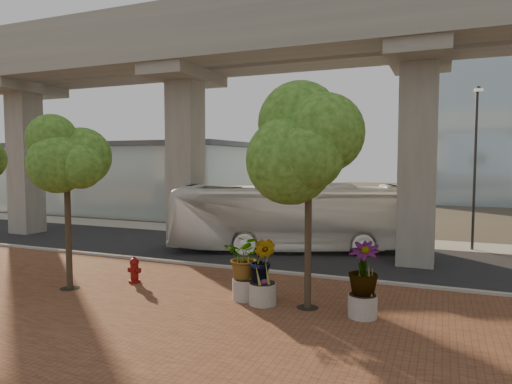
% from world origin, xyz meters
% --- Properties ---
extents(ground, '(160.00, 160.00, 0.00)m').
position_xyz_m(ground, '(0.00, 0.00, 0.00)').
color(ground, '#3E382D').
rests_on(ground, ground).
extents(brick_plaza, '(70.00, 13.00, 0.06)m').
position_xyz_m(brick_plaza, '(0.00, -8.00, 0.03)').
color(brick_plaza, brown).
rests_on(brick_plaza, ground).
extents(asphalt_road, '(90.00, 8.00, 0.04)m').
position_xyz_m(asphalt_road, '(0.00, 2.00, 0.02)').
color(asphalt_road, black).
rests_on(asphalt_road, ground).
extents(curb_strip, '(70.00, 0.25, 0.16)m').
position_xyz_m(curb_strip, '(0.00, -2.00, 0.08)').
color(curb_strip, '#A29F97').
rests_on(curb_strip, ground).
extents(far_sidewalk, '(90.00, 3.00, 0.06)m').
position_xyz_m(far_sidewalk, '(0.00, 7.50, 0.03)').
color(far_sidewalk, '#A29F97').
rests_on(far_sidewalk, ground).
extents(transit_viaduct, '(72.00, 5.60, 12.40)m').
position_xyz_m(transit_viaduct, '(0.00, 2.00, 7.29)').
color(transit_viaduct, '#98968B').
rests_on(transit_viaduct, ground).
extents(station_pavilion, '(23.00, 13.00, 6.30)m').
position_xyz_m(station_pavilion, '(-20.00, 16.00, 3.22)').
color(station_pavilion, '#A4B8BC').
rests_on(station_pavilion, ground).
extents(transit_bus, '(13.03, 7.16, 3.56)m').
position_xyz_m(transit_bus, '(-0.09, 2.94, 1.78)').
color(transit_bus, white).
rests_on(transit_bus, ground).
extents(fire_hydrant, '(0.51, 0.46, 1.01)m').
position_xyz_m(fire_hydrant, '(-3.81, -5.47, 0.55)').
color(fire_hydrant, maroon).
rests_on(fire_hydrant, ground).
extents(planter_front, '(2.01, 2.01, 2.21)m').
position_xyz_m(planter_front, '(1.00, -5.78, 1.40)').
color(planter_front, '#A39F93').
rests_on(planter_front, ground).
extents(planter_right, '(2.13, 2.13, 2.27)m').
position_xyz_m(planter_right, '(4.95, -6.06, 1.44)').
color(planter_right, '#A39D93').
rests_on(planter_right, ground).
extents(planter_left, '(2.00, 2.00, 2.20)m').
position_xyz_m(planter_left, '(1.72, -6.06, 1.39)').
color(planter_left, '#99958B').
rests_on(planter_left, ground).
extents(street_tree_near_west, '(3.42, 3.42, 6.34)m').
position_xyz_m(street_tree_near_west, '(-5.49, -7.06, 4.81)').
color(street_tree_near_west, '#483C29').
rests_on(street_tree_near_west, ground).
extents(street_tree_near_east, '(4.30, 4.30, 6.79)m').
position_xyz_m(street_tree_near_east, '(3.18, -5.85, 4.87)').
color(street_tree_near_east, '#483C29').
rests_on(street_tree_near_east, ground).
extents(streetlamp_west, '(0.37, 1.08, 7.43)m').
position_xyz_m(streetlamp_west, '(-8.78, 5.92, 4.34)').
color(streetlamp_west, '#2B2A2F').
rests_on(streetlamp_west, ground).
extents(streetlamp_east, '(0.41, 1.21, 8.37)m').
position_xyz_m(streetlamp_east, '(8.59, 6.56, 4.89)').
color(streetlamp_east, '#28292D').
rests_on(streetlamp_east, ground).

